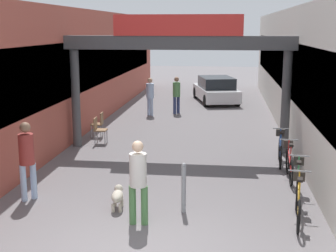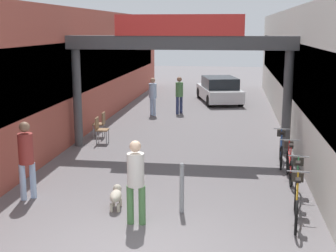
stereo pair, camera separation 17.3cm
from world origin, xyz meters
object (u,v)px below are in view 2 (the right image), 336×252
Objects in this scene: bollard_post_metal at (182,187)px; pedestrian_with_dog at (136,177)px; pedestrian_companion at (26,155)px; cafe_chair_wood_nearer at (100,128)px; pedestrian_carrying_crate at (153,94)px; pedestrian_elderly_walking at (179,93)px; bicycle_blue_farthest at (281,149)px; bicycle_red_third at (289,163)px; cafe_chair_wood_farther at (101,122)px; dog_on_leash at (116,195)px; bicycle_orange_nearest at (297,201)px; bicycle_green_second at (297,182)px; parked_car_white at (219,90)px.

pedestrian_with_dog is at bearing -139.05° from bollard_post_metal.
cafe_chair_wood_nearer is (0.17, 5.33, -0.51)m from pedestrian_companion.
pedestrian_elderly_walking is (1.11, 0.63, -0.00)m from pedestrian_carrying_crate.
bicycle_blue_farthest is 1.90× the size of cafe_chair_wood_nearer.
bicycle_red_third is (5.01, -8.29, -0.53)m from pedestrian_carrying_crate.
bollard_post_metal is at bearing -83.19° from pedestrian_elderly_walking.
pedestrian_with_dog is 1.02× the size of bicycle_red_third.
bollard_post_metal is 1.23× the size of cafe_chair_wood_farther.
bicycle_blue_farthest is at bearing -22.91° from cafe_chair_wood_farther.
bicycle_orange_nearest is at bearing -3.09° from dog_on_leash.
bicycle_blue_farthest reaches higher than dog_on_leash.
pedestrian_companion is at bearing -173.14° from bicycle_green_second.
cafe_chair_wood_nearer is (-1.96, 5.60, 0.25)m from dog_on_leash.
pedestrian_companion is 1.07× the size of pedestrian_carrying_crate.
bicycle_red_third is at bearing 46.22° from bollard_post_metal.
pedestrian_carrying_crate is 12.11m from bicycle_orange_nearest.
bollard_post_metal is at bearing -58.89° from cafe_chair_wood_nearer.
cafe_chair_wood_nearer is at bearing 121.11° from bollard_post_metal.
pedestrian_companion is at bearing -159.13° from bicycle_red_third.
bollard_post_metal is at bearing -157.51° from bicycle_green_second.
bicycle_orange_nearest is at bearing -82.44° from parked_car_white.
bicycle_red_third is at bearing 33.17° from dog_on_leash.
bicycle_green_second is (6.08, 0.73, -0.61)m from pedestrian_companion.
bicycle_red_third is at bearing -32.71° from cafe_chair_wood_farther.
pedestrian_with_dog is 7.84m from cafe_chair_wood_farther.
pedestrian_with_dog is at bearing -135.01° from bicycle_red_third.
pedestrian_with_dog is 12.28m from pedestrian_elderly_walking.
pedestrian_with_dog is at bearing -68.04° from cafe_chair_wood_nearer.
bicycle_red_third is 1.90× the size of cafe_chair_wood_nearer.
bicycle_green_second is at bearing -88.65° from bicycle_blue_farthest.
pedestrian_companion is at bearing -104.72° from parked_car_white.
bicycle_orange_nearest is (3.18, 0.56, -0.55)m from pedestrian_with_dog.
pedestrian_with_dog is 15.89m from parked_car_white.
bicycle_red_third is 3.64m from bollard_post_metal.
bicycle_orange_nearest is 0.39× the size of parked_car_white.
pedestrian_carrying_crate is at bearing 95.52° from dog_on_leash.
bicycle_orange_nearest reaches higher than cafe_chair_wood_nearer.
pedestrian_companion is 2.03× the size of cafe_chair_wood_nearer.
pedestrian_companion is at bearing -148.32° from bicycle_blue_farthest.
cafe_chair_wood_farther is at bearing -114.44° from pedestrian_elderly_walking.
bicycle_green_second is (5.00, -9.88, -0.53)m from pedestrian_carrying_crate.
dog_on_leash is at bearing 178.41° from bollard_post_metal.
cafe_chair_wood_farther is (-2.80, 7.30, -0.45)m from pedestrian_with_dog.
bicycle_green_second is at bearing -42.06° from cafe_chair_wood_farther.
bicycle_orange_nearest is 1.00× the size of bicycle_blue_farthest.
bicycle_blue_farthest reaches higher than cafe_chair_wood_farther.
pedestrian_carrying_crate is 1.53× the size of bollard_post_metal.
pedestrian_companion is at bearing 172.88° from dog_on_leash.
cafe_chair_wood_nearer reaches higher than dog_on_leash.
pedestrian_companion is 2.77× the size of dog_on_leash.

